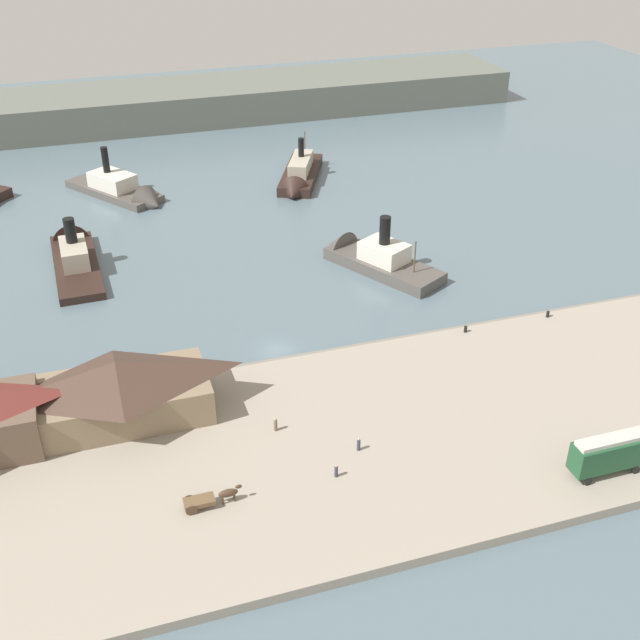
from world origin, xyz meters
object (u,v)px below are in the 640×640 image
street_tram (609,452)px  pedestrian_standing_center (276,425)px  mooring_post_center_east (466,329)px  ferry_near_quay (74,253)px  horse_cart (209,499)px  pedestrian_at_waters_edge (359,445)px  ferry_shed_west_terminal (119,389)px  ferry_moored_east (299,177)px  mooring_post_center_west (548,314)px  pedestrian_near_east_shed (336,471)px  ferry_moored_west (371,257)px  ferry_outer_harbor (124,191)px

street_tram → pedestrian_standing_center: 35.89m
pedestrian_standing_center → mooring_post_center_east: (30.19, 12.53, -0.32)m
street_tram → ferry_near_quay: bearing=125.3°
pedestrian_standing_center → horse_cart: bearing=-134.8°
pedestrian_at_waters_edge → ferry_shed_west_terminal: bearing=149.5°
horse_cart → ferry_moored_east: (34.73, 85.30, -0.62)m
mooring_post_center_west → mooring_post_center_east: (-12.87, -0.09, 0.00)m
ferry_shed_west_terminal → street_tram: 53.92m
horse_cart → ferry_moored_east: ferry_moored_east is taller
street_tram → pedestrian_near_east_shed: (-27.29, 8.06, -1.96)m
mooring_post_center_east → ferry_moored_east: (-4.88, 63.27, -0.15)m
horse_cart → pedestrian_at_waters_edge: 17.52m
pedestrian_standing_center → ferry_moored_west: size_ratio=0.08×
ferry_moored_east → ferry_near_quay: ferry_near_quay is taller
pedestrian_standing_center → ferry_near_quay: (-19.45, 54.30, -0.68)m
pedestrian_standing_center → ferry_near_quay: 57.68m
horse_cart → pedestrian_standing_center: (9.42, 9.49, -0.15)m
pedestrian_at_waters_edge → ferry_moored_west: 47.07m
ferry_near_quay → pedestrian_near_east_shed: bearing=-69.7°
pedestrian_standing_center → mooring_post_center_east: pedestrian_standing_center is taller
ferry_moored_west → ferry_outer_harbor: size_ratio=0.97×
pedestrian_standing_center → pedestrian_at_waters_edge: bearing=-38.1°
horse_cart → mooring_post_center_west: size_ratio=6.58×
horse_cart → mooring_post_center_east: (39.61, 22.02, -0.47)m
mooring_post_center_west → ferry_near_quay: (-62.51, 41.68, -0.36)m
pedestrian_standing_center → mooring_post_center_west: (43.06, 12.62, -0.32)m
pedestrian_standing_center → ferry_moored_east: ferry_moored_east is taller
ferry_outer_harbor → ferry_moored_east: bearing=-5.1°
street_tram → ferry_outer_harbor: bearing=112.7°
horse_cart → pedestrian_at_waters_edge: (17.18, 3.42, -0.20)m
ferry_shed_west_terminal → street_tram: bearing=-28.1°
pedestrian_standing_center → ferry_moored_west: (25.96, 37.33, -0.36)m
pedestrian_at_waters_edge → ferry_moored_west: ferry_moored_west is taller
ferry_outer_harbor → pedestrian_near_east_shed: bearing=-81.7°
horse_cart → ferry_outer_harbor: 88.35m
ferry_shed_west_terminal → mooring_post_center_west: (59.26, 4.60, -3.39)m
pedestrian_standing_center → ferry_moored_east: size_ratio=0.07×
ferry_moored_east → ferry_moored_west: 38.48m
ferry_moored_west → ferry_near_quay: 48.48m
pedestrian_standing_center → ferry_moored_east: (25.31, 75.81, -0.47)m
pedestrian_at_waters_edge → ferry_outer_harbor: ferry_outer_harbor is taller
ferry_outer_harbor → street_tram: bearing=-67.3°
mooring_post_center_east → ferry_moored_west: bearing=99.7°
mooring_post_center_east → ferry_near_quay: 64.87m
street_tram → pedestrian_at_waters_edge: (-23.57, 11.33, -1.93)m
pedestrian_at_waters_edge → pedestrian_standing_center: bearing=141.9°
horse_cart → pedestrian_near_east_shed: 13.47m
ferry_moored_east → ferry_outer_harbor: (-34.16, 3.04, -0.11)m
mooring_post_center_west → ferry_moored_east: size_ratio=0.04×
horse_cart → ferry_moored_west: ferry_moored_west is taller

